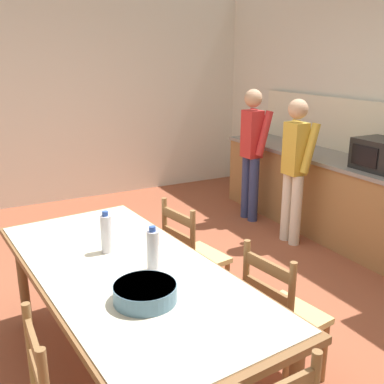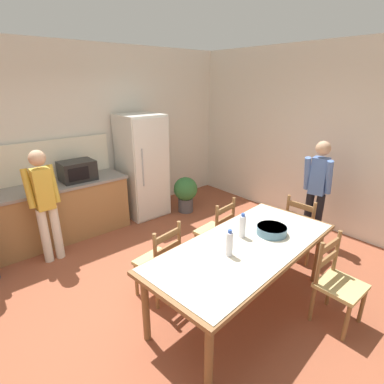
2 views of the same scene
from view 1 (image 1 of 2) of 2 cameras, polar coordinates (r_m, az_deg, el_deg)
name	(u,v)px [view 1 (image 1 of 2)]	position (r m, az deg, el deg)	size (l,w,h in m)	color
ground_plane	(173,304)	(3.79, -2.43, -14.02)	(8.32, 8.32, 0.00)	brown
wall_left	(67,94)	(6.37, -15.58, 11.88)	(0.12, 5.20, 2.90)	silver
kitchen_counter	(321,192)	(5.36, 16.05, -0.02)	(2.95, 0.66, 0.89)	#9E7042
counter_splashback	(347,126)	(5.42, 19.11, 7.94)	(2.91, 0.03, 0.60)	#EFE8CB
microwave	(383,155)	(4.68, 23.06, 4.34)	(0.50, 0.39, 0.30)	black
dining_table	(127,279)	(2.70, -8.31, -10.93)	(2.26, 1.17, 0.77)	brown
bottle_near_centre	(106,233)	(2.84, -10.83, -5.17)	(0.07, 0.07, 0.27)	silver
bottle_off_centre	(153,250)	(2.57, -4.98, -7.38)	(0.07, 0.07, 0.27)	silver
serving_bowl	(145,292)	(2.31, -5.98, -12.49)	(0.32, 0.32, 0.09)	slate
chair_side_far_left	(192,258)	(3.53, 0.02, -8.34)	(0.48, 0.46, 0.91)	olive
chair_side_far_right	(281,316)	(2.86, 11.24, -15.24)	(0.47, 0.45, 0.91)	olive
person_at_sink	(252,148)	(5.41, 7.63, 5.52)	(0.40, 0.27, 1.58)	navy
person_at_counter	(295,164)	(4.79, 12.93, 3.43)	(0.39, 0.27, 1.54)	silver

